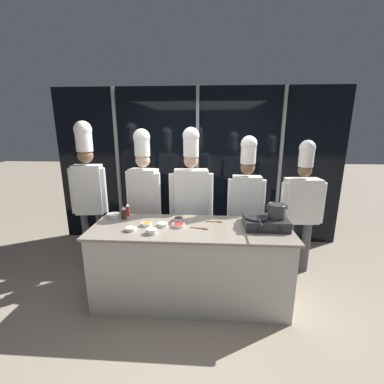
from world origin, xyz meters
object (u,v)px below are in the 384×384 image
at_px(stock_pot, 277,210).
at_px(squeeze_bottle_soy, 124,213).
at_px(frying_pan, 256,216).
at_px(prep_bowl_carrots, 146,224).
at_px(prep_bowl_soy_glaze, 178,219).
at_px(prep_bowl_bell_pepper, 178,225).
at_px(serving_spoon_solid, 218,221).
at_px(prep_bowl_bean_sprouts, 152,231).
at_px(prep_bowl_onion, 163,224).
at_px(prep_bowl_ginger, 131,229).
at_px(serving_spoon_slotted, 203,228).
at_px(squeeze_bottle_chili, 127,210).
at_px(portable_stove, 266,222).
at_px(chef_line, 191,192).
at_px(chef_head, 88,183).
at_px(chef_pastry, 246,195).
at_px(prep_bowl_rice, 114,215).
at_px(chef_sous, 144,188).
at_px(chef_apprentice, 302,201).

xyz_separation_m(stock_pot, squeeze_bottle_soy, (-1.81, 0.17, -0.13)).
bearing_deg(frying_pan, prep_bowl_carrots, -178.44).
bearing_deg(prep_bowl_soy_glaze, prep_bowl_carrots, -150.62).
relative_size(squeeze_bottle_soy, prep_bowl_soy_glaze, 1.19).
xyz_separation_m(prep_bowl_bell_pepper, serving_spoon_solid, (0.46, 0.18, -0.01)).
height_order(squeeze_bottle_soy, prep_bowl_bean_sprouts, squeeze_bottle_soy).
height_order(stock_pot, prep_bowl_onion, stock_pot).
bearing_deg(serving_spoon_solid, prep_bowl_bean_sprouts, -151.50).
relative_size(prep_bowl_ginger, serving_spoon_solid, 0.60).
xyz_separation_m(prep_bowl_carrots, serving_spoon_slotted, (0.66, -0.05, -0.02)).
distance_m(squeeze_bottle_chili, prep_bowl_ginger, 0.53).
distance_m(prep_bowl_bean_sprouts, prep_bowl_soy_glaze, 0.48).
distance_m(portable_stove, chef_line, 1.11).
height_order(stock_pot, squeeze_bottle_chili, stock_pot).
relative_size(chef_head, chef_line, 1.04).
relative_size(chef_line, chef_pastry, 1.05).
distance_m(stock_pot, prep_bowl_rice, 1.97).
xyz_separation_m(portable_stove, squeeze_bottle_chili, (-1.69, 0.30, 0.02)).
bearing_deg(prep_bowl_onion, prep_bowl_bell_pepper, 0.77).
bearing_deg(prep_bowl_carrots, chef_sous, 105.12).
relative_size(stock_pot, chef_line, 0.11).
relative_size(serving_spoon_slotted, serving_spoon_solid, 0.99).
xyz_separation_m(squeeze_bottle_soy, prep_bowl_carrots, (0.33, -0.21, -0.05)).
distance_m(prep_bowl_soy_glaze, chef_pastry, 1.00).
bearing_deg(stock_pot, prep_bowl_soy_glaze, 172.12).
relative_size(prep_bowl_bean_sprouts, chef_apprentice, 0.06).
height_order(prep_bowl_rice, chef_head, chef_head).
xyz_separation_m(prep_bowl_bean_sprouts, chef_apprentice, (1.88, 0.94, 0.09)).
height_order(serving_spoon_solid, chef_apprentice, chef_apprentice).
bearing_deg(chef_sous, chef_apprentice, -169.12).
distance_m(chef_pastry, chef_apprentice, 0.78).
distance_m(squeeze_bottle_chili, chef_pastry, 1.58).
bearing_deg(prep_bowl_carrots, prep_bowl_onion, -1.38).
height_order(stock_pot, chef_apprentice, chef_apprentice).
bearing_deg(serving_spoon_slotted, chef_sous, 139.19).
distance_m(serving_spoon_slotted, chef_head, 1.79).
bearing_deg(prep_bowl_rice, prep_bowl_carrots, -26.41).
bearing_deg(chef_apprentice, chef_head, -2.03).
bearing_deg(prep_bowl_soy_glaze, chef_line, 75.14).
xyz_separation_m(prep_bowl_bean_sprouts, chef_head, (-1.07, 0.85, 0.32)).
height_order(prep_bowl_soy_glaze, serving_spoon_solid, prep_bowl_soy_glaze).
height_order(squeeze_bottle_chili, prep_bowl_ginger, squeeze_bottle_chili).
distance_m(portable_stove, chef_sous, 1.69).
xyz_separation_m(prep_bowl_carrots, prep_bowl_soy_glaze, (0.35, 0.20, 0.00)).
distance_m(serving_spoon_slotted, serving_spoon_solid, 0.28).
relative_size(squeeze_bottle_soy, squeeze_bottle_chili, 1.03).
relative_size(prep_bowl_onion, chef_line, 0.06).
relative_size(prep_bowl_bean_sprouts, chef_pastry, 0.06).
bearing_deg(prep_bowl_rice, chef_line, 24.81).
xyz_separation_m(stock_pot, prep_bowl_onion, (-1.29, -0.04, -0.18)).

